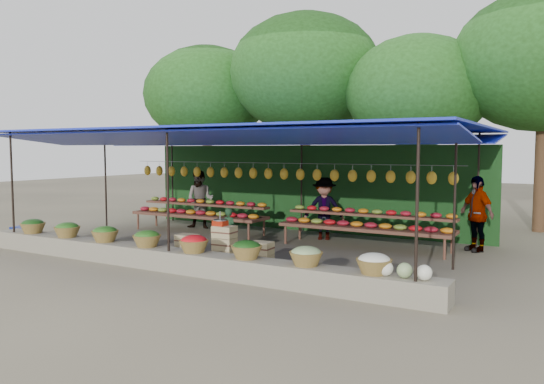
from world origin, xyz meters
The scene contains 16 objects.
ground centered at (0.00, 0.00, 0.00)m, with size 60.00×60.00×0.00m, color brown.
stone_curb centered at (0.00, -2.75, 0.20)m, with size 10.60×0.55×0.40m, color gray.
stall_canopy centered at (0.00, 0.07, 2.67)m, with size 10.80×6.60×2.82m.
produce_baskets centered at (-0.10, -2.75, 0.56)m, with size 8.98×0.58×0.34m.
netting_backdrop centered at (0.00, 3.15, 1.25)m, with size 10.60×0.06×2.50m, color #1B4D1E.
tree_row centered at (0.50, 6.09, 4.70)m, with size 16.51×5.50×7.12m.
fruit_table_left centered at (-2.49, 1.35, 0.61)m, with size 4.21×0.95×0.93m.
fruit_table_right centered at (2.51, 1.35, 0.61)m, with size 4.21×0.95×0.93m.
crate_counter centered at (0.42, -1.65, 0.31)m, with size 2.36×0.36×0.77m.
weighing_scale centered at (0.34, -1.65, 0.84)m, with size 0.29×0.29×0.31m.
vendor_seated centered at (-0.03, -0.76, 0.52)m, with size 0.38×0.25×1.04m, color #1B3B21.
customer_left centered at (-2.90, 1.92, 0.87)m, with size 0.85×0.66×1.75m, color slate.
customer_mid centered at (1.12, 1.99, 0.82)m, with size 1.06×0.61×1.65m, color slate.
customer_right centered at (4.88, 2.25, 0.89)m, with size 1.04×0.43×1.77m, color slate.
blue_crate_front centered at (-5.85, -1.91, 0.17)m, with size 0.56×0.40×0.34m, color navy.
blue_crate_back centered at (-5.46, -2.09, 0.17)m, with size 0.57×0.41×0.34m, color navy.
Camera 1 is at (6.79, -10.77, 2.38)m, focal length 35.00 mm.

